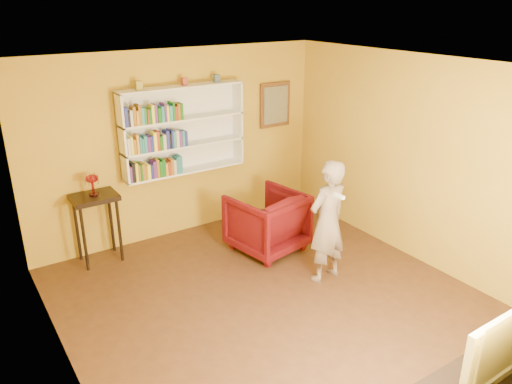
% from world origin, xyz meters
% --- Properties ---
extents(room_shell, '(5.30, 5.80, 2.88)m').
position_xyz_m(room_shell, '(0.00, 0.00, 1.02)').
color(room_shell, '#402614').
rests_on(room_shell, ground).
extents(bookshelf, '(1.80, 0.29, 1.23)m').
position_xyz_m(bookshelf, '(0.00, 2.41, 1.59)').
color(bookshelf, white).
rests_on(bookshelf, room_shell).
extents(books_row_lower, '(0.76, 0.19, 0.27)m').
position_xyz_m(books_row_lower, '(-0.48, 2.31, 1.13)').
color(books_row_lower, '#5C297B').
rests_on(books_row_lower, bookshelf).
extents(books_row_middle, '(0.86, 0.19, 0.27)m').
position_xyz_m(books_row_middle, '(-0.42, 2.30, 1.51)').
color(books_row_middle, beige).
rests_on(books_row_middle, bookshelf).
extents(books_row_upper, '(0.82, 0.18, 0.27)m').
position_xyz_m(books_row_upper, '(-0.46, 2.30, 1.89)').
color(books_row_upper, navy).
rests_on(books_row_upper, bookshelf).
extents(ornament_left, '(0.08, 0.08, 0.11)m').
position_xyz_m(ornament_left, '(-0.60, 2.35, 2.27)').
color(ornament_left, '#A1932E').
rests_on(ornament_left, bookshelf).
extents(ornament_centre, '(0.07, 0.07, 0.10)m').
position_xyz_m(ornament_centre, '(0.05, 2.35, 2.26)').
color(ornament_centre, '#9E3E34').
rests_on(ornament_centre, bookshelf).
extents(ornament_right, '(0.08, 0.08, 0.11)m').
position_xyz_m(ornament_right, '(0.55, 2.35, 2.27)').
color(ornament_right, '#455E74').
rests_on(ornament_right, bookshelf).
extents(framed_painting, '(0.55, 0.05, 0.70)m').
position_xyz_m(framed_painting, '(1.65, 2.46, 1.75)').
color(framed_painting, '#573319').
rests_on(framed_painting, room_shell).
extents(console_table, '(0.58, 0.44, 0.95)m').
position_xyz_m(console_table, '(-1.36, 2.25, 0.78)').
color(console_table, black).
rests_on(console_table, ground).
extents(ruby_lustre, '(0.18, 0.18, 0.28)m').
position_xyz_m(ruby_lustre, '(-1.36, 2.25, 1.15)').
color(ruby_lustre, maroon).
rests_on(ruby_lustre, console_table).
extents(armchair, '(1.05, 1.07, 0.84)m').
position_xyz_m(armchair, '(0.70, 1.28, 0.42)').
color(armchair, '#42040C').
rests_on(armchair, ground).
extents(person, '(0.61, 0.43, 1.57)m').
position_xyz_m(person, '(0.87, 0.23, 0.78)').
color(person, '#7B695A').
rests_on(person, ground).
extents(game_remote, '(0.04, 0.15, 0.04)m').
position_xyz_m(game_remote, '(0.67, -0.15, 1.29)').
color(game_remote, white).
rests_on(game_remote, person).
extents(television, '(1.11, 0.16, 0.64)m').
position_xyz_m(television, '(0.42, -2.25, 0.86)').
color(television, black).
rests_on(television, tv_cabinet).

